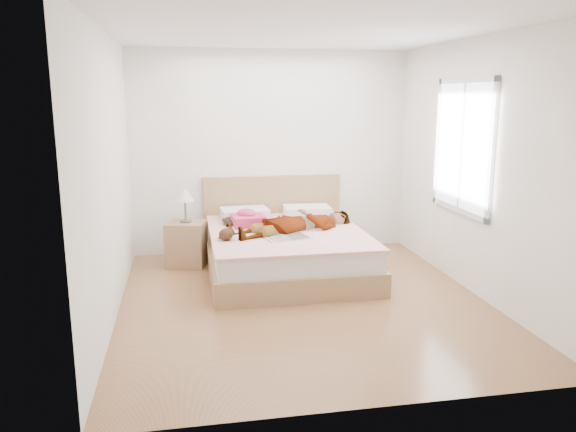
{
  "coord_description": "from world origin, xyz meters",
  "views": [
    {
      "loc": [
        -1.13,
        -5.2,
        2.02
      ],
      "look_at": [
        0.0,
        0.85,
        0.7
      ],
      "focal_mm": 35.0,
      "sensor_mm": 36.0,
      "label": 1
    }
  ],
  "objects_px": {
    "towel": "(248,219)",
    "plush_toy": "(227,234)",
    "magazine": "(287,237)",
    "nightstand": "(187,240)",
    "woman": "(295,220)",
    "coffee_mug": "(288,230)",
    "phone": "(248,209)",
    "bed": "(285,248)"
  },
  "relations": [
    {
      "from": "woman",
      "to": "plush_toy",
      "type": "bearing_deg",
      "value": -88.72
    },
    {
      "from": "woman",
      "to": "towel",
      "type": "bearing_deg",
      "value": -139.8
    },
    {
      "from": "bed",
      "to": "plush_toy",
      "type": "xyz_separation_m",
      "value": [
        -0.71,
        -0.39,
        0.3
      ]
    },
    {
      "from": "woman",
      "to": "magazine",
      "type": "relative_size",
      "value": 2.96
    },
    {
      "from": "towel",
      "to": "plush_toy",
      "type": "xyz_separation_m",
      "value": [
        -0.3,
        -0.62,
        -0.01
      ]
    },
    {
      "from": "magazine",
      "to": "plush_toy",
      "type": "bearing_deg",
      "value": 177.22
    },
    {
      "from": "woman",
      "to": "towel",
      "type": "relative_size",
      "value": 3.85
    },
    {
      "from": "bed",
      "to": "magazine",
      "type": "height_order",
      "value": "bed"
    },
    {
      "from": "phone",
      "to": "bed",
      "type": "distance_m",
      "value": 0.67
    },
    {
      "from": "towel",
      "to": "magazine",
      "type": "distance_m",
      "value": 0.74
    },
    {
      "from": "magazine",
      "to": "nightstand",
      "type": "relative_size",
      "value": 0.56
    },
    {
      "from": "nightstand",
      "to": "towel",
      "type": "bearing_deg",
      "value": -15.22
    },
    {
      "from": "towel",
      "to": "plush_toy",
      "type": "relative_size",
      "value": 1.62
    },
    {
      "from": "phone",
      "to": "magazine",
      "type": "xyz_separation_m",
      "value": [
        0.34,
        -0.78,
        -0.17
      ]
    },
    {
      "from": "towel",
      "to": "coffee_mug",
      "type": "distance_m",
      "value": 0.61
    },
    {
      "from": "woman",
      "to": "magazine",
      "type": "bearing_deg",
      "value": -44.86
    },
    {
      "from": "phone",
      "to": "plush_toy",
      "type": "distance_m",
      "value": 0.81
    },
    {
      "from": "nightstand",
      "to": "bed",
      "type": "bearing_deg",
      "value": -20.73
    },
    {
      "from": "nightstand",
      "to": "magazine",
      "type": "bearing_deg",
      "value": -38.21
    },
    {
      "from": "phone",
      "to": "bed",
      "type": "xyz_separation_m",
      "value": [
        0.39,
        -0.36,
        -0.41
      ]
    },
    {
      "from": "towel",
      "to": "coffee_mug",
      "type": "bearing_deg",
      "value": -48.94
    },
    {
      "from": "magazine",
      "to": "woman",
      "type": "bearing_deg",
      "value": 66.75
    },
    {
      "from": "phone",
      "to": "nightstand",
      "type": "distance_m",
      "value": 0.83
    },
    {
      "from": "coffee_mug",
      "to": "nightstand",
      "type": "relative_size",
      "value": 0.12
    },
    {
      "from": "bed",
      "to": "plush_toy",
      "type": "distance_m",
      "value": 0.86
    },
    {
      "from": "magazine",
      "to": "nightstand",
      "type": "distance_m",
      "value": 1.39
    },
    {
      "from": "phone",
      "to": "towel",
      "type": "xyz_separation_m",
      "value": [
        -0.01,
        -0.12,
        -0.1
      ]
    },
    {
      "from": "phone",
      "to": "woman",
      "type": "bearing_deg",
      "value": -60.27
    },
    {
      "from": "coffee_mug",
      "to": "nightstand",
      "type": "bearing_deg",
      "value": 149.73
    },
    {
      "from": "nightstand",
      "to": "plush_toy",
      "type": "bearing_deg",
      "value": -62.52
    },
    {
      "from": "bed",
      "to": "phone",
      "type": "bearing_deg",
      "value": 137.88
    },
    {
      "from": "woman",
      "to": "towel",
      "type": "xyz_separation_m",
      "value": [
        -0.51,
        0.28,
        -0.03
      ]
    },
    {
      "from": "woman",
      "to": "coffee_mug",
      "type": "distance_m",
      "value": 0.23
    },
    {
      "from": "plush_toy",
      "to": "nightstand",
      "type": "bearing_deg",
      "value": 117.48
    },
    {
      "from": "woman",
      "to": "towel",
      "type": "height_order",
      "value": "woman"
    },
    {
      "from": "coffee_mug",
      "to": "plush_toy",
      "type": "height_order",
      "value": "plush_toy"
    },
    {
      "from": "woman",
      "to": "phone",
      "type": "distance_m",
      "value": 0.64
    },
    {
      "from": "woman",
      "to": "nightstand",
      "type": "xyz_separation_m",
      "value": [
        -1.24,
        0.47,
        -0.3
      ]
    },
    {
      "from": "plush_toy",
      "to": "nightstand",
      "type": "distance_m",
      "value": 0.96
    },
    {
      "from": "coffee_mug",
      "to": "woman",
      "type": "bearing_deg",
      "value": 58.22
    },
    {
      "from": "towel",
      "to": "plush_toy",
      "type": "distance_m",
      "value": 0.69
    },
    {
      "from": "phone",
      "to": "coffee_mug",
      "type": "height_order",
      "value": "phone"
    }
  ]
}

